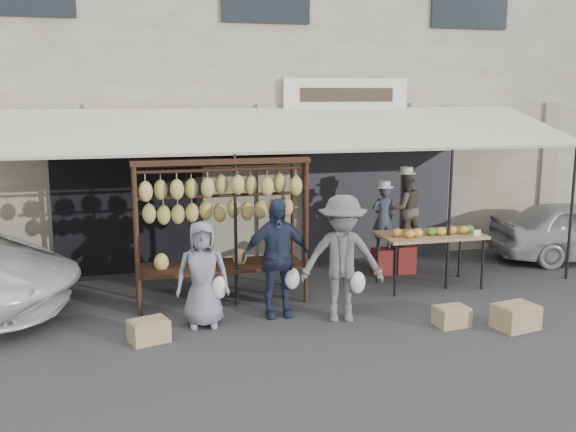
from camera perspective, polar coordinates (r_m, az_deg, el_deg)
name	(u,v)px	position (r m, az deg, el deg)	size (l,w,h in m)	color
ground_plane	(323,326)	(9.01, 3.09, -9.73)	(90.00, 90.00, 0.00)	#2D2D30
shophouse	(237,72)	(14.78, -4.56, 12.62)	(24.00, 6.15, 7.30)	#B0A992
awning	(283,130)	(10.66, -0.45, 7.63)	(10.00, 2.35, 2.92)	beige
banana_rack	(220,202)	(9.69, -6.05, 1.28)	(2.60, 0.90, 2.24)	black
produce_table	(431,235)	(10.78, 12.63, -1.70)	(1.70, 0.90, 1.04)	tan
vendor_left	(383,217)	(11.41, 8.45, -0.12)	(0.42, 0.27, 1.15)	#363B49
vendor_right	(405,209)	(11.54, 10.37, 0.64)	(0.65, 0.50, 1.33)	brown
customer_left	(203,274)	(8.85, -7.61, -5.16)	(0.72, 0.47, 1.47)	slate
customer_mid	(276,258)	(9.17, -1.04, -3.72)	(1.01, 0.42, 1.72)	#252D48
customer_right	(342,259)	(8.99, 4.84, -3.80)	(1.16, 0.67, 1.80)	#5F5A58
stool_left	(382,261)	(11.59, 8.34, -4.00)	(0.32, 0.32, 0.45)	maroon
stool_right	(403,259)	(11.74, 10.22, -3.76)	(0.35, 0.35, 0.50)	maroon
crate_near_a	(452,316)	(9.25, 14.34, -8.63)	(0.45, 0.34, 0.27)	tan
crate_near_b	(516,317)	(9.39, 19.58, -8.43)	(0.56, 0.42, 0.33)	tan
crate_far	(149,331)	(8.61, -12.27, -9.95)	(0.48, 0.36, 0.29)	tan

